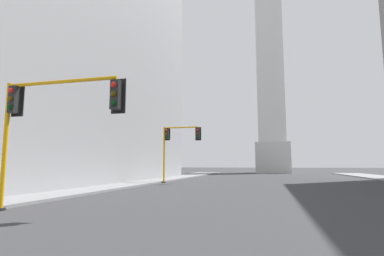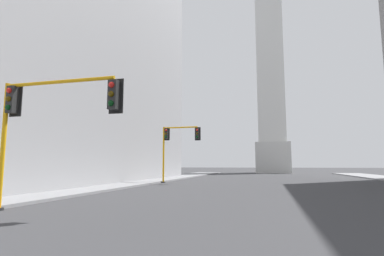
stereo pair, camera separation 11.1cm
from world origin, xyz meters
TOP-DOWN VIEW (x-y plane):
  - sidewalk_left at (-13.81, 24.62)m, footprint 5.00×82.05m
  - obelisk at (0.00, 68.38)m, footprint 7.33×7.33m
  - traffic_light_near_left at (-9.40, 9.31)m, footprint 5.33×0.50m
  - traffic_light_mid_left at (-9.88, 28.13)m, footprint 3.98×0.52m

SIDE VIEW (x-z plane):
  - sidewalk_left at x=-13.81m, z-range 0.00..0.15m
  - traffic_light_near_left at x=-9.40m, z-range 1.34..6.43m
  - traffic_light_mid_left at x=-9.88m, z-range 1.43..7.03m
  - obelisk at x=0.00m, z-range -1.58..61.15m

